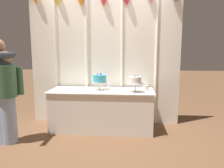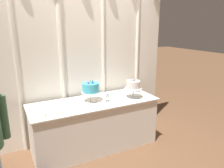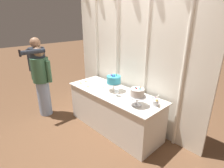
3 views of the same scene
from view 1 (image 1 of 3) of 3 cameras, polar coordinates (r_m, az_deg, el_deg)
ground_plane at (r=4.09m, az=-2.86°, el=-12.21°), size 24.00×24.00×0.00m
draped_curtain at (r=4.34m, az=-2.16°, el=8.47°), size 2.95×0.15×2.77m
cake_table at (r=4.06m, az=-2.71°, el=-6.79°), size 1.89×0.69×0.74m
cake_display_nearleft at (r=3.98m, az=-3.26°, el=1.30°), size 0.28×0.28×0.33m
cake_display_nearright at (r=3.80m, az=6.10°, el=0.78°), size 0.27×0.27×0.31m
wine_glass at (r=3.86m, az=-0.58°, el=-0.56°), size 0.07×0.07×0.13m
flower_vase at (r=4.03m, az=8.83°, el=-0.77°), size 0.13×0.14×0.16m
tealight_far_left at (r=4.11m, az=-13.73°, el=-1.39°), size 0.05×0.05×0.03m
tealight_near_left at (r=3.95m, az=-13.90°, el=-1.78°), size 0.04×0.04×0.04m
tealight_near_right at (r=3.89m, az=-10.72°, el=-1.86°), size 0.04×0.04×0.03m
tealight_far_right at (r=4.01m, az=-6.63°, el=-1.45°), size 0.04×0.04×0.03m
guest_girl_blue_dress at (r=3.78m, az=-26.91°, el=-0.64°), size 0.43×0.58×1.63m
guest_man_dark_suit at (r=3.76m, az=-25.82°, el=-2.33°), size 0.47×0.45×1.47m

